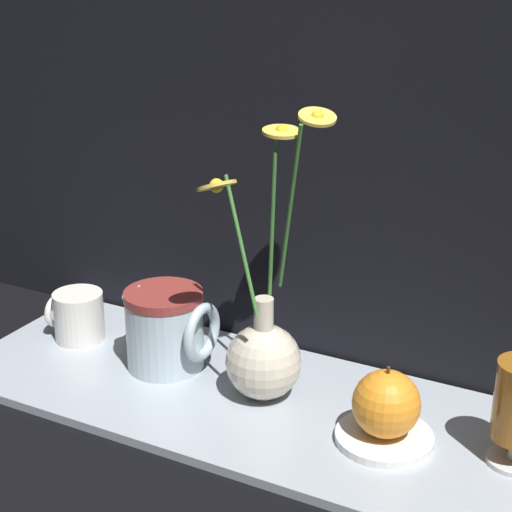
# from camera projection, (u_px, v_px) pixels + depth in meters

# --- Properties ---
(ground_plane) EXTENTS (6.00, 6.00, 0.00)m
(ground_plane) POSITION_uv_depth(u_px,v_px,m) (255.00, 406.00, 1.11)
(ground_plane) COLOR black
(shelf) EXTENTS (0.82, 0.30, 0.01)m
(shelf) POSITION_uv_depth(u_px,v_px,m) (255.00, 402.00, 1.11)
(shelf) COLOR #9EA8B2
(shelf) RESTS_ON ground_plane
(vase_with_flowers) EXTENTS (0.14, 0.17, 0.37)m
(vase_with_flowers) POSITION_uv_depth(u_px,v_px,m) (264.00, 351.00, 1.09)
(vase_with_flowers) COLOR beige
(vase_with_flowers) RESTS_ON shelf
(yellow_mug) EXTENTS (0.08, 0.07, 0.07)m
(yellow_mug) POSITION_uv_depth(u_px,v_px,m) (78.00, 316.00, 1.26)
(yellow_mug) COLOR silver
(yellow_mug) RESTS_ON shelf
(ceramic_pitcher) EXTENTS (0.13, 0.11, 0.12)m
(ceramic_pitcher) POSITION_uv_depth(u_px,v_px,m) (166.00, 326.00, 1.17)
(ceramic_pitcher) COLOR silver
(ceramic_pitcher) RESTS_ON shelf
(saucer_plate) EXTENTS (0.12, 0.12, 0.01)m
(saucer_plate) POSITION_uv_depth(u_px,v_px,m) (384.00, 437.00, 1.01)
(saucer_plate) COLOR white
(saucer_plate) RESTS_ON shelf
(orange_fruit) EXTENTS (0.08, 0.08, 0.09)m
(orange_fruit) POSITION_uv_depth(u_px,v_px,m) (386.00, 404.00, 1.00)
(orange_fruit) COLOR orange
(orange_fruit) RESTS_ON saucer_plate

